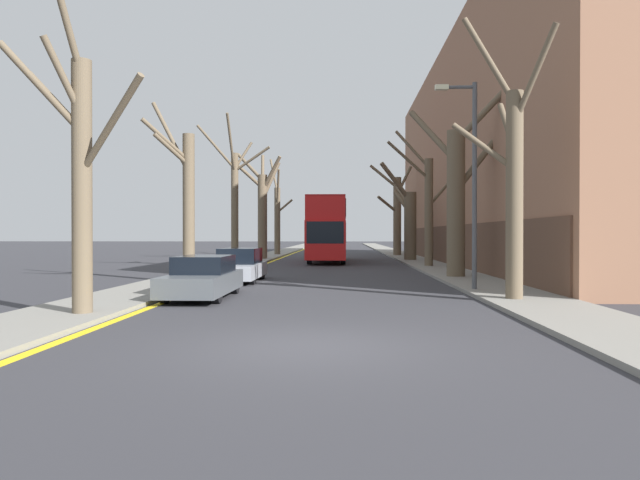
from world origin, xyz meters
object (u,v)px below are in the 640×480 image
(street_tree_left_4, at_px, (277,215))
(street_tree_right_0, at_px, (513,181))
(street_tree_right_1, at_px, (457,194))
(street_tree_right_2, at_px, (427,207))
(parked_car_0, at_px, (203,278))
(street_tree_right_4, at_px, (397,213))
(street_tree_left_0, at_px, (79,165))
(street_tree_left_1, at_px, (186,199))
(parked_car_1, at_px, (239,266))
(lamp_post, at_px, (471,174))
(street_tree_left_3, at_px, (262,208))
(street_tree_right_3, at_px, (408,221))
(street_tree_left_2, at_px, (235,200))
(double_decker_bus, at_px, (328,227))

(street_tree_left_4, xyz_separation_m, street_tree_right_0, (10.96, -36.25, -0.26))
(street_tree_right_1, bearing_deg, street_tree_right_2, 90.52)
(parked_car_0, bearing_deg, street_tree_right_4, 74.95)
(street_tree_left_0, relative_size, street_tree_left_1, 1.19)
(street_tree_right_4, bearing_deg, street_tree_right_0, -89.85)
(parked_car_1, relative_size, lamp_post, 0.64)
(street_tree_right_0, height_order, street_tree_right_2, street_tree_right_0)
(street_tree_right_0, bearing_deg, street_tree_right_2, 89.72)
(street_tree_left_1, xyz_separation_m, street_tree_right_4, (11.08, 28.23, 0.50))
(street_tree_left_0, distance_m, street_tree_right_1, 16.58)
(street_tree_right_0, distance_m, parked_car_0, 9.61)
(street_tree_left_3, xyz_separation_m, lamp_post, (10.45, -23.82, -0.02))
(street_tree_right_3, xyz_separation_m, lamp_post, (-0.44, -22.27, 1.03))
(parked_car_0, bearing_deg, street_tree_right_2, 60.44)
(street_tree_right_4, bearing_deg, street_tree_left_3, -144.21)
(street_tree_left_2, relative_size, double_decker_bus, 0.75)
(street_tree_left_3, height_order, street_tree_right_3, street_tree_left_3)
(street_tree_left_4, bearing_deg, street_tree_left_1, -90.41)
(street_tree_right_2, xyz_separation_m, street_tree_right_4, (-0.17, 17.40, 0.29))
(street_tree_right_0, height_order, parked_car_1, street_tree_right_0)
(street_tree_right_4, height_order, double_decker_bus, street_tree_right_4)
(street_tree_left_2, distance_m, street_tree_right_2, 11.23)
(street_tree_right_1, xyz_separation_m, parked_car_1, (-9.30, -1.82, -3.08))
(street_tree_right_2, bearing_deg, street_tree_left_2, -175.15)
(street_tree_left_1, bearing_deg, double_decker_bus, 73.71)
(parked_car_0, height_order, parked_car_1, parked_car_1)
(street_tree_left_0, relative_size, street_tree_left_4, 0.96)
(street_tree_left_4, bearing_deg, street_tree_right_1, -67.96)
(street_tree_left_3, xyz_separation_m, street_tree_right_3, (10.89, -1.55, -1.05))
(street_tree_left_4, relative_size, street_tree_right_1, 1.10)
(street_tree_left_2, height_order, street_tree_left_4, street_tree_left_4)
(parked_car_0, relative_size, lamp_post, 0.63)
(street_tree_right_0, bearing_deg, lamp_post, 101.02)
(street_tree_left_1, xyz_separation_m, street_tree_right_2, (11.25, 10.83, 0.22))
(lamp_post, bearing_deg, double_decker_bus, 104.19)
(street_tree_left_0, relative_size, street_tree_right_1, 1.06)
(street_tree_right_1, distance_m, parked_car_1, 9.96)
(street_tree_left_1, xyz_separation_m, street_tree_right_3, (11.06, 18.81, -0.42))
(lamp_post, bearing_deg, street_tree_right_0, -78.98)
(street_tree_left_0, relative_size, double_decker_bus, 0.77)
(lamp_post, bearing_deg, street_tree_right_4, 89.17)
(street_tree_left_2, distance_m, parked_car_1, 9.92)
(street_tree_right_0, relative_size, double_decker_bus, 0.72)
(street_tree_left_1, height_order, parked_car_0, street_tree_left_1)
(street_tree_left_2, distance_m, lamp_post, 17.01)
(parked_car_0, bearing_deg, street_tree_right_1, 40.60)
(street_tree_left_2, distance_m, street_tree_right_3, 14.20)
(street_tree_left_3, xyz_separation_m, street_tree_right_2, (11.08, -9.53, -0.41))
(street_tree_left_4, bearing_deg, street_tree_right_3, -45.85)
(street_tree_right_0, relative_size, street_tree_right_2, 1.02)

